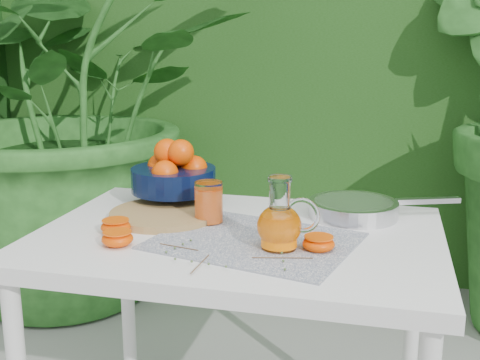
% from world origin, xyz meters
% --- Properties ---
extents(hedge_backdrop, '(8.00, 1.65, 2.50)m').
position_xyz_m(hedge_backdrop, '(0.06, 2.06, 1.19)').
color(hedge_backdrop, '#204E16').
rests_on(hedge_backdrop, ground).
extents(potted_plant_left, '(2.62, 2.62, 1.92)m').
position_xyz_m(potted_plant_left, '(-0.95, 1.15, 0.96)').
color(potted_plant_left, '#21501B').
rests_on(potted_plant_left, ground).
extents(white_table, '(1.00, 0.70, 0.75)m').
position_xyz_m(white_table, '(0.13, 0.00, 0.67)').
color(white_table, white).
rests_on(white_table, ground).
extents(placemat, '(0.53, 0.45, 0.00)m').
position_xyz_m(placemat, '(0.18, -0.05, 0.75)').
color(placemat, '#0B1C41').
rests_on(placemat, white_table).
extents(cutting_board, '(0.35, 0.35, 0.02)m').
position_xyz_m(cutting_board, '(-0.09, 0.08, 0.76)').
color(cutting_board, '#A47C4A').
rests_on(cutting_board, white_table).
extents(fruit_bowl, '(0.26, 0.26, 0.19)m').
position_xyz_m(fruit_bowl, '(-0.12, 0.22, 0.84)').
color(fruit_bowl, black).
rests_on(fruit_bowl, white_table).
extents(juice_pitcher, '(0.15, 0.11, 0.17)m').
position_xyz_m(juice_pitcher, '(0.25, -0.09, 0.81)').
color(juice_pitcher, white).
rests_on(juice_pitcher, white_table).
extents(juice_tumbler, '(0.09, 0.09, 0.11)m').
position_xyz_m(juice_tumbler, '(0.04, 0.06, 0.81)').
color(juice_tumbler, white).
rests_on(juice_tumbler, white_table).
extents(saute_pan, '(0.44, 0.31, 0.05)m').
position_xyz_m(saute_pan, '(0.40, 0.21, 0.77)').
color(saute_pan, silver).
rests_on(saute_pan, white_table).
extents(orange_halves, '(0.60, 0.18, 0.04)m').
position_xyz_m(orange_halves, '(0.02, -0.10, 0.77)').
color(orange_halves, '#F75D02').
rests_on(orange_halves, white_table).
extents(thyme_sprigs, '(0.36, 0.21, 0.01)m').
position_xyz_m(thyme_sprigs, '(0.14, -0.18, 0.76)').
color(thyme_sprigs, brown).
rests_on(thyme_sprigs, white_table).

